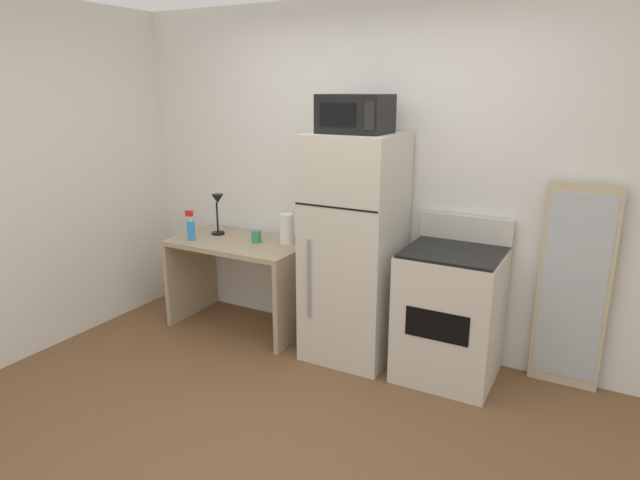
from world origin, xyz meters
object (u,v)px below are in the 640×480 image
at_px(refrigerator, 354,249).
at_px(leaning_mirror, 573,288).
at_px(coffee_mug, 256,237).
at_px(microwave, 355,114).
at_px(oven_range, 450,313).
at_px(desk_lamp, 218,207).
at_px(paper_towel_roll, 287,229).
at_px(desk, 240,267).
at_px(spray_bottle, 191,228).

relative_size(refrigerator, leaning_mirror, 1.19).
distance_m(coffee_mug, microwave, 1.34).
xyz_separation_m(refrigerator, oven_range, (0.73, 0.01, -0.36)).
distance_m(oven_range, leaning_mirror, 0.81).
bearing_deg(desk_lamp, microwave, -3.92).
xyz_separation_m(microwave, leaning_mirror, (1.46, 0.29, -1.09)).
height_order(coffee_mug, leaning_mirror, leaning_mirror).
height_order(coffee_mug, microwave, microwave).
bearing_deg(paper_towel_roll, leaning_mirror, 3.74).
bearing_deg(paper_towel_roll, refrigerator, -11.04).
bearing_deg(desk, leaning_mirror, 6.21).
bearing_deg(refrigerator, spray_bottle, -173.12).
distance_m(microwave, oven_range, 1.51).
height_order(coffee_mug, oven_range, oven_range).
xyz_separation_m(desk_lamp, spray_bottle, (-0.10, -0.24, -0.14)).
xyz_separation_m(desk_lamp, refrigerator, (1.31, -0.07, -0.16)).
bearing_deg(desk, paper_towel_roll, 19.42).
xyz_separation_m(desk_lamp, coffee_mug, (0.41, -0.03, -0.19)).
relative_size(spray_bottle, oven_range, 0.23).
height_order(desk_lamp, coffee_mug, desk_lamp).
relative_size(spray_bottle, paper_towel_roll, 1.04).
bearing_deg(desk, refrigerator, 0.23).
distance_m(desk_lamp, leaning_mirror, 2.79).
relative_size(microwave, oven_range, 0.42).
height_order(coffee_mug, paper_towel_roll, paper_towel_roll).
distance_m(paper_towel_roll, oven_range, 1.45).
bearing_deg(refrigerator, desk, -179.77).
bearing_deg(desk, coffee_mug, 14.67).
xyz_separation_m(refrigerator, microwave, (0.00, -0.02, 0.96)).
xyz_separation_m(desk, leaning_mirror, (2.50, 0.27, 0.18)).
height_order(desk, desk_lamp, desk_lamp).
relative_size(desk, desk_lamp, 3.19).
bearing_deg(spray_bottle, leaning_mirror, 8.68).
xyz_separation_m(desk, spray_bottle, (-0.36, -0.16, 0.33)).
height_order(desk, spray_bottle, spray_bottle).
height_order(microwave, oven_range, microwave).
xyz_separation_m(desk_lamp, leaning_mirror, (2.76, 0.20, -0.29)).
bearing_deg(refrigerator, coffee_mug, 177.82).
bearing_deg(desk, spray_bottle, -155.54).
bearing_deg(microwave, desk, 179.07).
bearing_deg(leaning_mirror, refrigerator, -169.60).
distance_m(spray_bottle, leaning_mirror, 2.90).
bearing_deg(spray_bottle, desk_lamp, 68.12).
xyz_separation_m(spray_bottle, refrigerator, (1.40, 0.17, -0.02)).
height_order(spray_bottle, leaning_mirror, leaning_mirror).
relative_size(coffee_mug, refrigerator, 0.06).
distance_m(desk, microwave, 1.64).
xyz_separation_m(oven_range, leaning_mirror, (0.73, 0.26, 0.23)).
bearing_deg(oven_range, microwave, -177.34).
bearing_deg(microwave, oven_range, 2.66).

